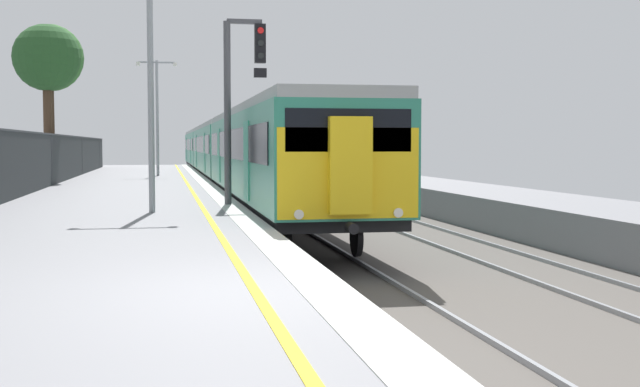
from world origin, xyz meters
TOP-DOWN VIEW (x-y plane):
  - ground at (2.64, 0.00)m, footprint 17.40×110.00m
  - commuter_train_at_platform at (2.10, 35.90)m, footprint 2.83×60.10m
  - signal_gantry at (0.63, 12.38)m, footprint 1.10×0.24m
  - platform_lamp_mid at (-1.55, 10.39)m, footprint 2.00×0.20m
  - platform_lamp_far at (-1.55, 32.60)m, footprint 2.00×0.20m
  - background_tree_centre at (-7.27, 37.12)m, footprint 3.59×3.59m
  - background_tree_right at (-6.12, 27.43)m, footprint 2.80×2.80m

SIDE VIEW (x-z plane):
  - ground at x=2.64m, z-range -1.21..0.00m
  - commuter_train_at_platform at x=2.10m, z-range -0.64..3.17m
  - signal_gantry at x=0.63m, z-range 0.60..5.37m
  - platform_lamp_mid at x=-1.55m, z-range 0.50..5.78m
  - platform_lamp_far at x=-1.55m, z-range 0.51..6.25m
  - background_tree_right at x=-6.12m, z-range 1.79..8.43m
  - background_tree_centre at x=-7.27m, z-range 2.08..10.09m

